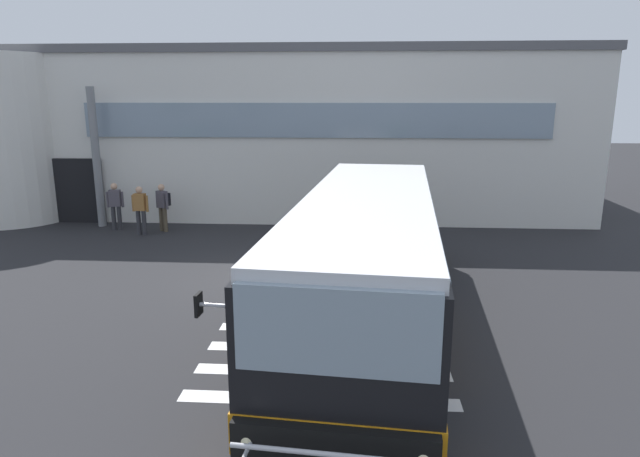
{
  "coord_description": "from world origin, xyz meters",
  "views": [
    {
      "loc": [
        2.53,
        -13.7,
        4.6
      ],
      "look_at": [
        1.67,
        -0.75,
        1.5
      ],
      "focal_mm": 30.94,
      "sensor_mm": 36.0,
      "label": 1
    }
  ],
  "objects": [
    {
      "name": "entry_support_column",
      "position": [
        -6.73,
        5.4,
        2.48
      ],
      "size": [
        0.28,
        0.28,
        4.96
      ],
      "primitive_type": "cylinder",
      "color": "slate",
      "rests_on": "ground"
    },
    {
      "name": "passenger_near_column",
      "position": [
        -5.93,
        4.86,
        0.93
      ],
      "size": [
        0.58,
        0.28,
        1.68
      ],
      "color": "#2D2D33",
      "rests_on": "ground"
    },
    {
      "name": "passenger_at_curb_edge",
      "position": [
        -4.18,
        4.77,
        0.96
      ],
      "size": [
        0.52,
        0.49,
        1.68
      ],
      "color": "#4C4233",
      "rests_on": "ground"
    },
    {
      "name": "ground_plane",
      "position": [
        0.0,
        0.0,
        -0.01
      ],
      "size": [
        80.0,
        90.0,
        0.02
      ],
      "primitive_type": "cube",
      "color": "#232326",
      "rests_on": "ground"
    },
    {
      "name": "bay_paint_stripes",
      "position": [
        2.0,
        -4.2,
        0.0
      ],
      "size": [
        4.4,
        3.96,
        0.01
      ],
      "color": "silver",
      "rests_on": "ground"
    },
    {
      "name": "passenger_by_doorway",
      "position": [
        -4.77,
        4.2,
        0.93
      ],
      "size": [
        0.59,
        0.25,
        1.68
      ],
      "color": "#2D2D33",
      "rests_on": "ground"
    },
    {
      "name": "bus_main_foreground",
      "position": [
        2.79,
        -2.78,
        1.33
      ],
      "size": [
        3.91,
        11.18,
        2.7
      ],
      "color": "black",
      "rests_on": "ground"
    },
    {
      "name": "terminal_building",
      "position": [
        -0.69,
        11.64,
        3.21
      ],
      "size": [
        24.3,
        13.8,
        6.42
      ],
      "color": "silver",
      "rests_on": "ground"
    },
    {
      "name": "safety_bollard_yellow",
      "position": [
        3.32,
        3.6,
        0.45
      ],
      "size": [
        0.18,
        0.18,
        0.9
      ],
      "primitive_type": "cylinder",
      "color": "yellow",
      "rests_on": "ground"
    }
  ]
}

